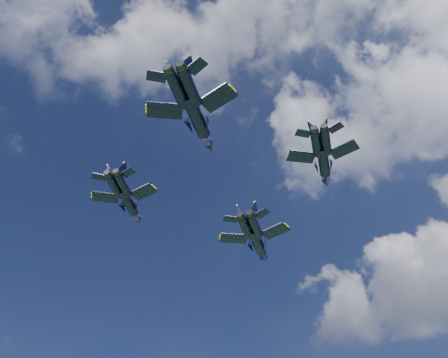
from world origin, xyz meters
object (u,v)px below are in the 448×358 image
at_px(jet_left, 129,203).
at_px(jet_right, 324,163).
at_px(jet_lead, 258,243).
at_px(jet_slot, 197,118).

relative_size(jet_left, jet_right, 1.02).
bearing_deg(jet_left, jet_right, -4.69).
relative_size(jet_lead, jet_slot, 0.99).
bearing_deg(jet_slot, jet_right, 42.62).
height_order(jet_left, jet_slot, jet_slot).
bearing_deg(jet_slot, jet_left, 139.64).
bearing_deg(jet_left, jet_lead, 37.41).
relative_size(jet_right, jet_slot, 0.84).
xyz_separation_m(jet_lead, jet_left, (-11.57, -23.64, 0.62)).
bearing_deg(jet_right, jet_left, 177.47).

